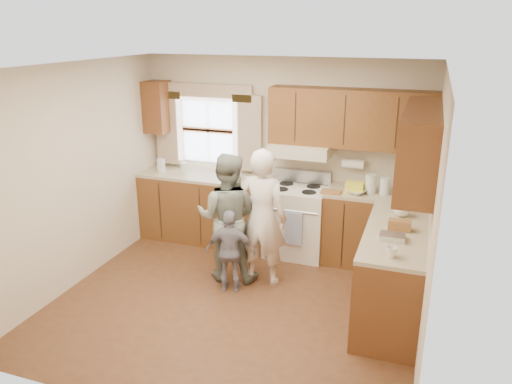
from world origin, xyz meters
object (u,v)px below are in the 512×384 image
at_px(stove, 297,220).
at_px(woman_left, 262,218).
at_px(child, 231,251).
at_px(woman_right, 227,217).

xyz_separation_m(stove, woman_left, (-0.18, -0.90, 0.34)).
distance_m(stove, child, 1.28).
height_order(woman_right, child, woman_right).
relative_size(woman_right, child, 1.59).
bearing_deg(woman_left, woman_right, 4.68).
relative_size(woman_left, woman_right, 1.06).
height_order(woman_left, woman_right, woman_left).
bearing_deg(stove, child, -110.30).
distance_m(woman_left, woman_right, 0.42).
bearing_deg(child, stove, -121.80).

